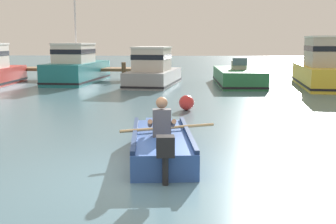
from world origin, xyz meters
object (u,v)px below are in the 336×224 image
object	(u,v)px
rowboat_with_person	(161,143)
moored_boat_yellow	(323,68)
moored_boat_green	(238,77)
moored_boat_grey	(153,71)
mooring_buoy	(187,103)
moored_boat_teal	(77,68)

from	to	relation	value
rowboat_with_person	moored_boat_yellow	size ratio (longest dim) A/B	0.55
moored_boat_green	rowboat_with_person	bearing A→B (deg)	-100.61
moored_boat_grey	mooring_buoy	bearing A→B (deg)	-76.06
moored_boat_yellow	mooring_buoy	bearing A→B (deg)	-129.92
moored_boat_green	mooring_buoy	distance (m)	8.77
moored_boat_teal	moored_boat_yellow	distance (m)	12.65
moored_boat_grey	rowboat_with_person	bearing A→B (deg)	-83.08
rowboat_with_person	mooring_buoy	world-z (taller)	rowboat_with_person
moored_boat_grey	mooring_buoy	distance (m)	8.05
rowboat_with_person	mooring_buoy	size ratio (longest dim) A/B	7.62
moored_boat_green	mooring_buoy	world-z (taller)	moored_boat_green
moored_boat_teal	mooring_buoy	xyz separation A→B (m)	(6.20, -8.94, -0.56)
moored_boat_teal	moored_boat_grey	size ratio (longest dim) A/B	1.09
moored_boat_teal	moored_boat_yellow	bearing A→B (deg)	-5.89
moored_boat_yellow	mooring_buoy	size ratio (longest dim) A/B	13.79
rowboat_with_person	moored_boat_grey	bearing A→B (deg)	96.92
moored_boat_grey	moored_boat_green	world-z (taller)	moored_boat_grey
moored_boat_teal	mooring_buoy	distance (m)	10.89
moored_boat_grey	moored_boat_green	distance (m)	4.34
rowboat_with_person	mooring_buoy	xyz separation A→B (m)	(0.30, 5.67, -0.01)
moored_boat_teal	rowboat_with_person	bearing A→B (deg)	-68.01
moored_boat_yellow	mooring_buoy	distance (m)	9.98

